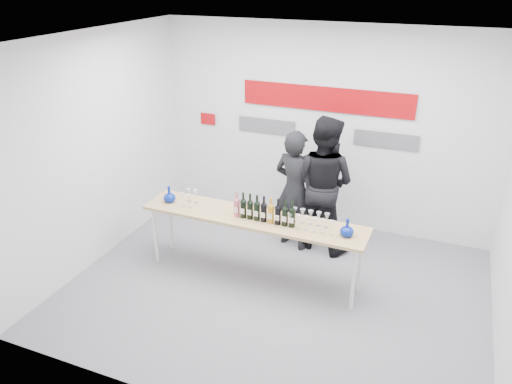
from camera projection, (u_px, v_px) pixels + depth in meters
ground at (276, 288)px, 6.24m from camera, size 5.00×5.00×0.00m
back_wall at (324, 129)px, 7.30m from camera, size 5.00×0.04×3.00m
signage at (321, 109)px, 7.17m from camera, size 3.38×0.02×0.79m
tasting_table at (253, 221)px, 6.18m from camera, size 2.86×0.59×0.86m
wine_bottles at (264, 209)px, 5.98m from camera, size 0.80×0.08×0.33m
decanter_left at (169, 194)px, 6.50m from camera, size 0.16×0.16×0.21m
decanter_right at (347, 227)px, 5.68m from camera, size 0.16×0.16×0.21m
glasses_left at (189, 198)px, 6.43m from camera, size 0.17×0.22×0.18m
glasses_right at (310, 221)px, 5.85m from camera, size 0.56×0.23×0.18m
presenter_left at (295, 190)px, 6.87m from camera, size 0.71×0.57×1.71m
presenter_right at (323, 184)px, 6.82m from camera, size 1.07×0.92×1.92m
mic_stand at (316, 210)px, 7.22m from camera, size 0.17×0.17×1.47m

